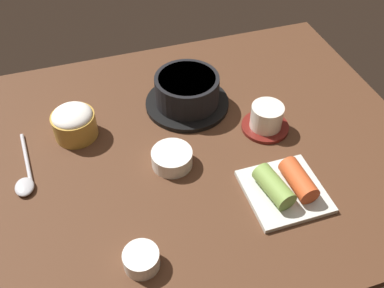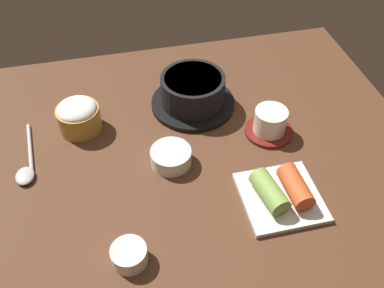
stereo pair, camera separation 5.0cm
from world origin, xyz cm
name	(u,v)px [view 2 (the right image)]	position (x,y,z in cm)	size (l,w,h in cm)	color
dining_table	(181,152)	(0.00, 0.00, 1.00)	(100.00, 76.00, 2.00)	#4C2D1C
stone_pot	(193,92)	(5.69, 13.16, 5.76)	(19.05, 19.05, 7.77)	black
rice_bowl	(78,116)	(-19.75, 11.04, 5.62)	(9.11, 9.11, 7.03)	#B78C38
tea_cup_with_saucer	(270,123)	(19.51, 0.59, 4.76)	(10.25, 10.25, 6.00)	maroon
banchan_cup_center	(171,156)	(-2.59, -3.30, 3.81)	(8.17, 8.17, 3.36)	white
kimchi_plate	(282,193)	(15.47, -16.83, 3.87)	(14.37, 14.37, 4.89)	silver
side_bowl_near	(129,255)	(-13.41, -23.14, 3.74)	(6.01, 6.01, 3.23)	white
spoon	(27,167)	(-30.81, 1.36, 2.62)	(3.60, 17.39, 1.35)	#B7B7BC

